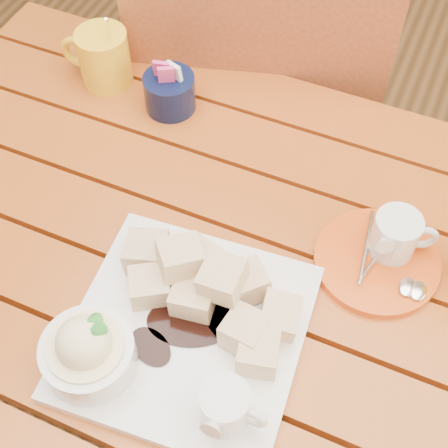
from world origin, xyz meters
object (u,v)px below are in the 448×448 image
at_px(dessert_plate, 169,330).
at_px(chair_far, 257,104).
at_px(coffee_mug_left, 103,57).
at_px(orange_saucer, 377,262).
at_px(table, 230,302).

distance_m(dessert_plate, chair_far, 0.70).
xyz_separation_m(coffee_mug_left, chair_far, (0.19, 0.25, -0.25)).
distance_m(coffee_mug_left, orange_saucer, 0.56).
xyz_separation_m(dessert_plate, coffee_mug_left, (-0.32, 0.40, 0.02)).
xyz_separation_m(coffee_mug_left, orange_saucer, (0.53, -0.18, -0.04)).
height_order(coffee_mug_left, orange_saucer, coffee_mug_left).
bearing_deg(dessert_plate, orange_saucer, 46.04).
bearing_deg(table, chair_far, 106.94).
relative_size(table, dessert_plate, 3.85).
xyz_separation_m(orange_saucer, chair_far, (-0.34, 0.43, -0.21)).
bearing_deg(chair_far, dessert_plate, 84.76).
bearing_deg(coffee_mug_left, orange_saucer, -24.40).
height_order(dessert_plate, orange_saucer, dessert_plate).
xyz_separation_m(dessert_plate, chair_far, (-0.13, 0.65, -0.24)).
bearing_deg(coffee_mug_left, chair_far, 46.89).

